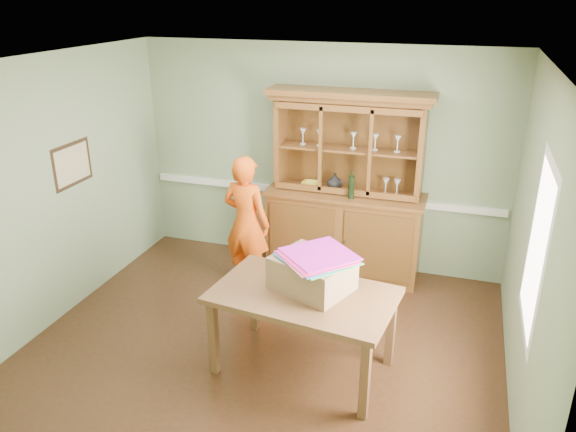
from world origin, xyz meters
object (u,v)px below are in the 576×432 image
(dining_table, at_px, (303,302))
(person, at_px, (247,223))
(china_hutch, at_px, (345,213))
(cardboard_box, at_px, (312,273))

(dining_table, relative_size, person, 1.06)
(china_hutch, distance_m, person, 1.20)
(china_hutch, xyz_separation_m, dining_table, (0.07, -2.00, -0.08))
(cardboard_box, bearing_deg, person, 132.49)
(china_hutch, relative_size, dining_table, 1.32)
(cardboard_box, xyz_separation_m, person, (-1.11, 1.21, -0.15))
(china_hutch, height_order, dining_table, china_hutch)
(dining_table, bearing_deg, cardboard_box, 71.11)
(person, bearing_deg, china_hutch, -134.67)
(dining_table, bearing_deg, person, 135.84)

